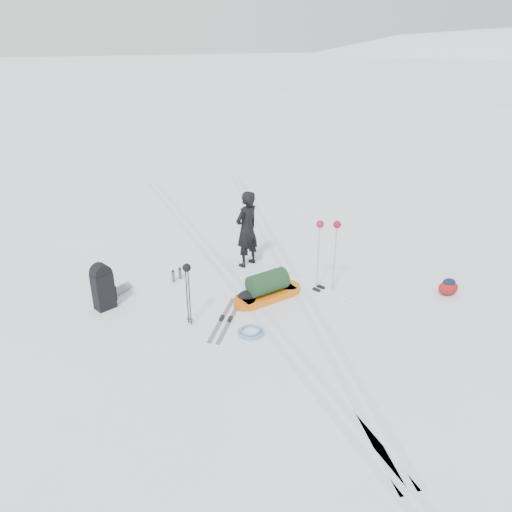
# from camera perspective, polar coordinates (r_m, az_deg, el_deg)

# --- Properties ---
(ground) EXTENTS (200.00, 200.00, 0.00)m
(ground) POSITION_cam_1_polar(r_m,az_deg,el_deg) (9.98, -0.85, -5.15)
(ground) COLOR white
(ground) RESTS_ON ground
(snow_hill_backdrop) EXTENTS (359.50, 192.00, 162.45)m
(snow_hill_backdrop) POSITION_cam_1_polar(r_m,az_deg,el_deg) (135.11, 13.91, -9.39)
(snow_hill_backdrop) COLOR white
(snow_hill_backdrop) RESTS_ON ground
(ski_tracks) EXTENTS (3.38, 17.97, 0.01)m
(ski_tracks) POSITION_cam_1_polar(r_m,az_deg,el_deg) (10.88, 0.79, -2.45)
(ski_tracks) COLOR silver
(ski_tracks) RESTS_ON ground
(skier) EXTENTS (0.76, 0.68, 1.75)m
(skier) POSITION_cam_1_polar(r_m,az_deg,el_deg) (11.11, -1.07, 3.09)
(skier) COLOR black
(skier) RESTS_ON ground
(pulk_sled) EXTENTS (1.59, 0.83, 0.59)m
(pulk_sled) POSITION_cam_1_polar(r_m,az_deg,el_deg) (9.96, 1.32, -3.74)
(pulk_sled) COLOR orange
(pulk_sled) RESTS_ON ground
(expedition_rucksack) EXTENTS (0.78, 0.94, 0.94)m
(expedition_rucksack) POSITION_cam_1_polar(r_m,az_deg,el_deg) (10.03, -16.88, -3.34)
(expedition_rucksack) COLOR black
(expedition_rucksack) RESTS_ON ground
(ski_poles_black) EXTENTS (0.15, 0.17, 1.23)m
(ski_poles_black) POSITION_cam_1_polar(r_m,az_deg,el_deg) (8.84, -7.88, -2.18)
(ski_poles_black) COLOR black
(ski_poles_black) RESTS_ON ground
(ski_poles_silver) EXTENTS (0.46, 0.28, 1.52)m
(ski_poles_silver) POSITION_cam_1_polar(r_m,az_deg,el_deg) (9.97, 8.24, 2.68)
(ski_poles_silver) COLOR #B3B4BA
(ski_poles_silver) RESTS_ON ground
(touring_skis_grey) EXTENTS (1.04, 1.48, 0.06)m
(touring_skis_grey) POSITION_cam_1_polar(r_m,az_deg,el_deg) (9.37, -3.47, -7.25)
(touring_skis_grey) COLOR gray
(touring_skis_grey) RESTS_ON ground
(touring_skis_white) EXTENTS (1.02, 1.55, 0.06)m
(touring_skis_white) POSITION_cam_1_polar(r_m,az_deg,el_deg) (10.45, 7.17, -3.80)
(touring_skis_white) COLOR white
(touring_skis_white) RESTS_ON ground
(rope_coil) EXTENTS (0.59, 0.59, 0.06)m
(rope_coil) POSITION_cam_1_polar(r_m,az_deg,el_deg) (8.99, -0.61, -8.62)
(rope_coil) COLOR #5394C9
(rope_coil) RESTS_ON ground
(small_daypack) EXTENTS (0.43, 0.33, 0.35)m
(small_daypack) POSITION_cam_1_polar(r_m,az_deg,el_deg) (10.86, 21.13, -3.32)
(small_daypack) COLOR maroon
(small_daypack) RESTS_ON ground
(thermos_pair) EXTENTS (0.25, 0.19, 0.27)m
(thermos_pair) POSITION_cam_1_polar(r_m,az_deg,el_deg) (10.85, -9.07, -2.14)
(thermos_pair) COLOR #585B60
(thermos_pair) RESTS_ON ground
(stuff_sack) EXTENTS (0.48, 0.42, 0.25)m
(stuff_sack) POSITION_cam_1_polar(r_m,az_deg,el_deg) (9.87, -1.00, -4.67)
(stuff_sack) COLOR black
(stuff_sack) RESTS_ON ground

